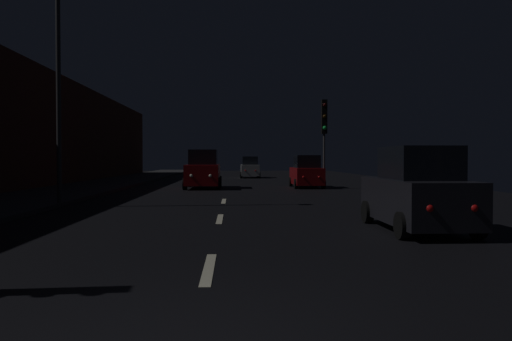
% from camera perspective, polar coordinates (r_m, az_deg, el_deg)
% --- Properties ---
extents(ground, '(27.91, 84.00, 0.02)m').
position_cam_1_polar(ground, '(29.02, -3.38, -1.99)').
color(ground, black).
extents(sidewalk_left, '(4.40, 84.00, 0.15)m').
position_cam_1_polar(sidewalk_left, '(30.13, -18.30, -1.77)').
color(sidewalk_left, '#28282B').
rests_on(sidewalk_left, ground).
extents(building_facade_left, '(0.80, 63.00, 6.76)m').
position_cam_1_polar(building_facade_left, '(27.69, -25.53, 4.75)').
color(building_facade_left, '#472319').
rests_on(building_facade_left, ground).
extents(lane_centerline, '(0.16, 14.20, 0.01)m').
position_cam_1_polar(lane_centerline, '(13.64, -4.21, -5.66)').
color(lane_centerline, beige).
rests_on(lane_centerline, ground).
extents(traffic_light_far_right, '(0.31, 0.46, 4.98)m').
position_cam_1_polar(traffic_light_far_right, '(27.98, 7.86, 5.33)').
color(traffic_light_far_right, '#38383A').
rests_on(traffic_light_far_right, ground).
extents(streetlamp_overhead, '(1.70, 0.44, 8.10)m').
position_cam_1_polar(streetlamp_overhead, '(18.66, -20.57, 12.41)').
color(streetlamp_overhead, '#2D2D30').
rests_on(streetlamp_overhead, ground).
extents(car_approaching_headlights, '(2.01, 4.36, 2.20)m').
position_cam_1_polar(car_approaching_headlights, '(28.38, -6.10, -0.02)').
color(car_approaching_headlights, maroon).
rests_on(car_approaching_headlights, ground).
extents(car_distant_taillights, '(1.73, 3.75, 1.89)m').
position_cam_1_polar(car_distant_taillights, '(44.12, -0.72, 0.28)').
color(car_distant_taillights, silver).
rests_on(car_distant_taillights, ground).
extents(car_parked_right_far, '(1.73, 3.75, 1.89)m').
position_cam_1_polar(car_parked_right_far, '(29.04, 5.84, -0.26)').
color(car_parked_right_far, maroon).
rests_on(car_parked_right_far, ground).
extents(car_parked_right_near, '(1.79, 3.88, 1.95)m').
position_cam_1_polar(car_parked_right_near, '(12.13, 18.07, -2.38)').
color(car_parked_right_near, black).
rests_on(car_parked_right_near, ground).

